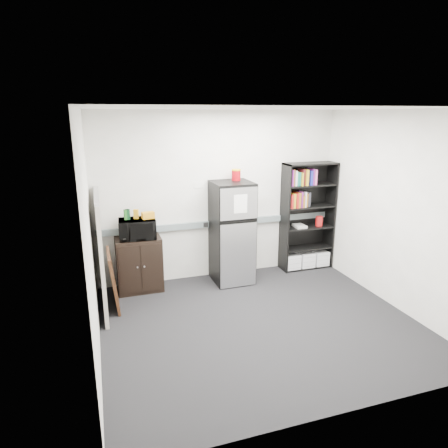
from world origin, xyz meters
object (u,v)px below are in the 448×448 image
object	(u,v)px
cabinet	(139,264)
refrigerator	(232,233)
cubicle_partition	(101,253)
microwave	(137,229)
bookshelf	(307,217)

from	to	relation	value
cabinet	refrigerator	world-z (taller)	refrigerator
cubicle_partition	microwave	bearing A→B (deg)	36.90
bookshelf	cubicle_partition	xyz separation A→B (m)	(-3.43, -0.49, -0.10)
cubicle_partition	microwave	size ratio (longest dim) A/B	3.03
microwave	refrigerator	size ratio (longest dim) A/B	0.33
cabinet	refrigerator	size ratio (longest dim) A/B	0.52
cabinet	refrigerator	bearing A→B (deg)	-3.12
refrigerator	microwave	bearing A→B (deg)	176.94
cubicle_partition	refrigerator	bearing A→B (deg)	9.64
bookshelf	cubicle_partition	bearing A→B (deg)	-171.94
bookshelf	refrigerator	distance (m)	1.43
refrigerator	cubicle_partition	bearing A→B (deg)	-170.92
cabinet	refrigerator	distance (m)	1.52
microwave	bookshelf	bearing A→B (deg)	5.17
cubicle_partition	microwave	distance (m)	0.70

